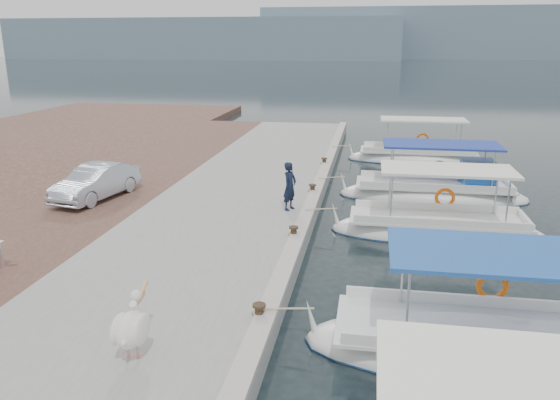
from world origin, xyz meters
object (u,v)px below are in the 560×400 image
object	(u,v)px
fishing_caique_b	(484,350)
parked_car	(96,182)
fishing_caique_e	(417,159)
fisherman	(290,186)
fishing_caique_d	(435,194)
fishing_caique_c	(437,232)
pelican	(132,327)

from	to	relation	value
fishing_caique_b	parked_car	size ratio (longest dim) A/B	1.91
parked_car	fishing_caique_e	bearing A→B (deg)	53.11
fisherman	parked_car	distance (m)	7.19
fishing_caique_b	fishing_caique_d	distance (m)	11.59
fishing_caique_b	fishing_caique_c	distance (m)	7.14
fishing_caique_b	fishing_caique_d	bearing A→B (deg)	88.93
fishing_caique_c	pelican	world-z (taller)	fishing_caique_c
pelican	fishing_caique_c	bearing A→B (deg)	55.03
fishing_caique_b	parked_car	world-z (taller)	fishing_caique_b
fisherman	fishing_caique_b	bearing A→B (deg)	-123.41
fishing_caique_b	pelican	world-z (taller)	fishing_caique_b
fishing_caique_c	fisherman	distance (m)	5.06
fishing_caique_d	fisherman	xyz separation A→B (m)	(-5.29, -4.04, 1.14)
fishing_caique_e	pelican	bearing A→B (deg)	-107.49
fishing_caique_d	fishing_caique_e	distance (m)	7.19
pelican	fishing_caique_e	bearing A→B (deg)	72.51
pelican	fisherman	xyz separation A→B (m)	(1.45, 9.48, 0.23)
fishing_caique_d	fishing_caique_b	bearing A→B (deg)	-91.07
fishing_caique_b	fisherman	size ratio (longest dim) A/B	4.36
fishing_caique_b	fishing_caique_e	size ratio (longest dim) A/B	1.00
fishing_caique_c	fisherman	size ratio (longest dim) A/B	4.14
fisherman	parked_car	world-z (taller)	fisherman
fishing_caique_e	parked_car	world-z (taller)	fishing_caique_e
pelican	fishing_caique_d	bearing A→B (deg)	63.51
pelican	parked_car	distance (m)	11.24
fisherman	fishing_caique_d	bearing A→B (deg)	-29.91
fishing_caique_d	pelican	distance (m)	15.13
fishing_caique_b	fishing_caique_e	xyz separation A→B (m)	(0.00, 18.77, 0.00)
fishing_caique_e	parked_car	distance (m)	16.52
fishing_caique_b	pelican	distance (m)	6.87
fishing_caique_b	fishing_caique_e	world-z (taller)	same
pelican	fisherman	bearing A→B (deg)	81.30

